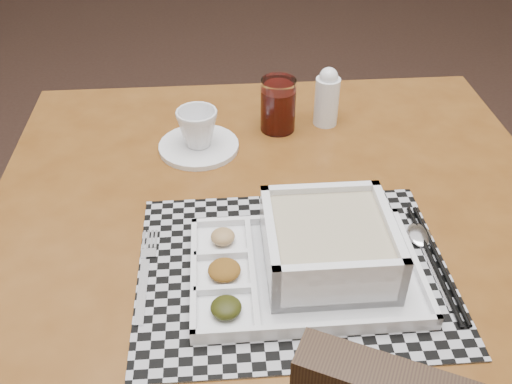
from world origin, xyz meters
TOP-DOWN VIEW (x-y plane):
  - floor at (0.00, 0.00)m, footprint 5.00×5.00m
  - dining_table at (0.43, -0.83)m, footprint 1.05×1.05m
  - placemat at (0.45, -0.94)m, footprint 0.48×0.39m
  - serving_tray at (0.48, -0.94)m, footprint 0.34×0.25m
  - fork at (0.24, -0.95)m, footprint 0.04×0.19m
  - spoon at (0.64, -0.88)m, footprint 0.04×0.18m
  - chopsticks at (0.66, -0.92)m, footprint 0.04×0.24m
  - saucer at (0.28, -0.63)m, footprint 0.15×0.15m
  - cup at (0.28, -0.63)m, footprint 0.09×0.09m
  - juice_glass at (0.43, -0.55)m, footprint 0.07×0.07m
  - creamer_bottle at (0.52, -0.52)m, footprint 0.05×0.05m

SIDE VIEW (x-z plane):
  - floor at x=0.00m, z-range 0.00..0.00m
  - dining_table at x=0.43m, z-range 0.28..1.00m
  - placemat at x=0.45m, z-range 0.71..0.72m
  - fork at x=0.24m, z-range 0.72..0.72m
  - saucer at x=0.28m, z-range 0.71..0.72m
  - spoon at x=0.64m, z-range 0.71..0.72m
  - chopsticks at x=0.66m, z-range 0.72..0.72m
  - serving_tray at x=0.48m, z-range 0.71..0.79m
  - cup at x=0.28m, z-range 0.72..0.80m
  - juice_glass at x=0.43m, z-range 0.71..0.82m
  - creamer_bottle at x=0.52m, z-range 0.71..0.83m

